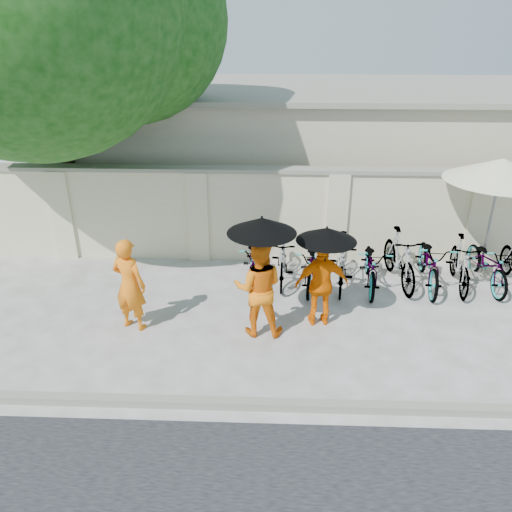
{
  "coord_description": "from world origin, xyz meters",
  "views": [
    {
      "loc": [
        0.66,
        -7.06,
        4.85
      ],
      "look_at": [
        0.34,
        0.92,
        1.1
      ],
      "focal_mm": 35.0,
      "sensor_mm": 36.0,
      "label": 1
    }
  ],
  "objects_px": {
    "monk_center": "(259,288)",
    "monk_right": "(322,284)",
    "patio_umbrella": "(501,171)",
    "monk_left": "(129,285)"
  },
  "relations": [
    {
      "from": "patio_umbrella",
      "to": "monk_center",
      "type": "bearing_deg",
      "value": -153.93
    },
    {
      "from": "monk_center",
      "to": "monk_right",
      "type": "relative_size",
      "value": 1.1
    },
    {
      "from": "monk_left",
      "to": "monk_right",
      "type": "xyz_separation_m",
      "value": [
        3.26,
        0.25,
        -0.05
      ]
    },
    {
      "from": "monk_center",
      "to": "monk_right",
      "type": "height_order",
      "value": "monk_center"
    },
    {
      "from": "monk_left",
      "to": "monk_right",
      "type": "height_order",
      "value": "monk_left"
    },
    {
      "from": "monk_right",
      "to": "patio_umbrella",
      "type": "distance_m",
      "value": 4.24
    },
    {
      "from": "monk_right",
      "to": "patio_umbrella",
      "type": "xyz_separation_m",
      "value": [
        3.48,
        1.91,
        1.5
      ]
    },
    {
      "from": "monk_left",
      "to": "monk_center",
      "type": "relative_size",
      "value": 0.97
    },
    {
      "from": "monk_right",
      "to": "monk_center",
      "type": "bearing_deg",
      "value": 10.7
    },
    {
      "from": "monk_left",
      "to": "patio_umbrella",
      "type": "bearing_deg",
      "value": -142.64
    }
  ]
}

